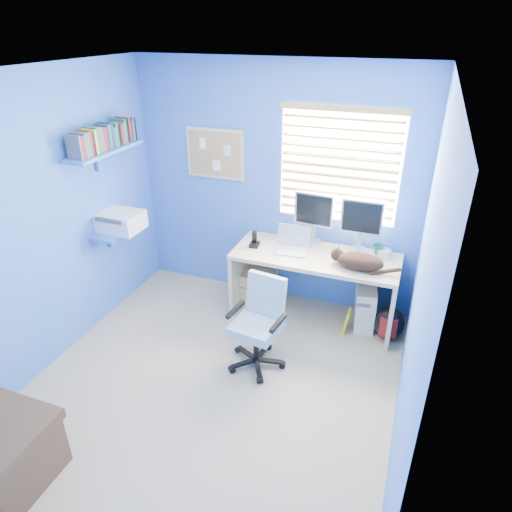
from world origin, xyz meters
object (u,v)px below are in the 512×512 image
(cat, at_px, (360,262))
(office_chair, at_px, (258,334))
(desk, at_px, (314,287))
(laptop, at_px, (292,241))
(tower_pc, at_px, (365,305))

(cat, bearing_deg, office_chair, -125.51)
(desk, xyz_separation_m, cat, (0.45, -0.13, 0.45))
(laptop, distance_m, office_chair, 1.00)
(desk, height_order, laptop, laptop)
(desk, distance_m, office_chair, 0.90)
(laptop, relative_size, cat, 0.77)
(laptop, xyz_separation_m, cat, (0.69, -0.12, -0.03))
(desk, bearing_deg, tower_pc, 9.18)
(desk, distance_m, tower_pc, 0.55)
(laptop, height_order, office_chair, laptop)
(cat, relative_size, office_chair, 0.52)
(laptop, relative_size, tower_pc, 0.73)
(laptop, distance_m, cat, 0.70)
(laptop, xyz_separation_m, office_chair, (-0.04, -0.84, -0.54))
(cat, distance_m, office_chair, 1.14)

